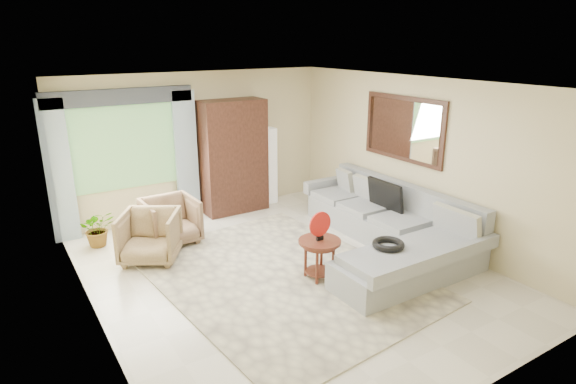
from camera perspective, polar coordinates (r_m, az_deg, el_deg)
ground at (r=6.88m, az=-0.20°, el=-9.46°), size 6.00×6.00×0.00m
area_rug at (r=6.76m, az=-0.90°, el=-9.90°), size 3.33×4.24×0.02m
sectional_sofa at (r=7.66m, az=11.92°, el=-4.61°), size 2.30×3.46×0.90m
tv_screen at (r=7.96m, az=11.45°, el=-0.36°), size 0.14×0.74×0.48m
garden_hose at (r=6.54m, az=11.80°, el=-6.07°), size 0.43×0.43×0.09m
coffee_table at (r=6.58m, az=3.73°, el=-7.88°), size 0.57×0.57×0.57m
red_disc at (r=6.38m, az=3.82°, el=-3.81°), size 0.34×0.03×0.34m
armchair_left at (r=7.37m, az=-16.05°, el=-5.09°), size 1.11×1.12×0.75m
armchair_right at (r=7.90m, az=-13.72°, el=-3.34°), size 0.81×0.84×0.74m
potted_plant at (r=8.17m, az=-21.61°, el=-4.01°), size 0.54×0.48×0.58m
armoire at (r=9.01m, az=-6.50°, el=4.18°), size 1.20×0.55×2.10m
floor_lamp at (r=9.50m, az=-2.27°, el=3.12°), size 0.24×0.24×1.50m
window at (r=8.55m, az=-18.88°, el=5.00°), size 1.80×0.04×1.40m
curtain_left at (r=8.34m, az=-25.53°, el=2.15°), size 0.40×0.08×2.30m
curtain_right at (r=8.81m, az=-11.96°, el=4.26°), size 0.40×0.08×2.30m
valance at (r=8.35m, az=-19.35°, el=10.61°), size 2.40×0.12×0.26m
wall_mirror at (r=8.08m, az=13.48°, el=7.31°), size 0.05×1.70×1.05m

